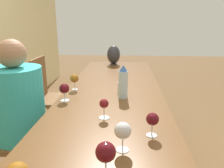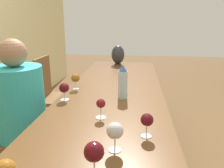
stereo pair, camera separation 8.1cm
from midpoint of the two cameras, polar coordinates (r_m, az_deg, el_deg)
The scene contains 13 objects.
dining_table at distance 1.90m, azimuth 1.30°, elevation -4.58°, with size 3.06×0.87×0.75m.
water_bottle at distance 1.76m, azimuth 4.16°, elevation 0.41°, with size 0.08×0.08×0.27m.
water_tumbler at distance 1.91m, azimuth 4.04°, elevation -1.01°, with size 0.08×0.08×0.09m.
vase at distance 3.13m, azimuth 2.31°, elevation 7.63°, with size 0.18×0.18×0.27m.
wine_glass_0 at distance 1.07m, azimuth 3.00°, elevation -12.23°, with size 0.08×0.08×0.15m.
wine_glass_1 at distance 1.75m, azimuth -11.11°, elevation -1.11°, with size 0.08×0.08×0.14m.
wine_glass_2 at distance 1.21m, azimuth 11.05°, elevation -9.34°, with size 0.07×0.07×0.13m.
wine_glass_3 at distance 2.02m, azimuth -8.37°, elevation 1.49°, with size 0.08×0.08×0.15m.
wine_glass_4 at distance 1.41m, azimuth -1.28°, elevation -5.36°, with size 0.07×0.07×0.13m.
wine_glass_5 at distance 0.91m, azimuth -2.04°, elevation -17.42°, with size 0.08×0.08×0.15m.
chair_near at distance 1.99m, azimuth -23.17°, elevation -10.74°, with size 0.44×0.44×0.95m.
chair_far at distance 2.75m, azimuth -14.02°, elevation -2.45°, with size 0.44×0.44×0.95m.
person_near at distance 1.89m, azimuth -21.27°, elevation -7.03°, with size 0.40×0.40×1.24m.
Camera 2 is at (-1.76, -0.20, 1.37)m, focal length 35.00 mm.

